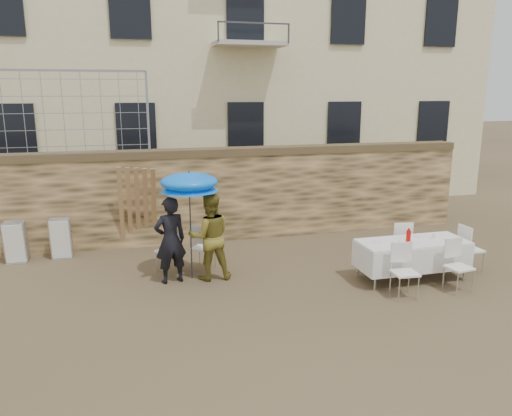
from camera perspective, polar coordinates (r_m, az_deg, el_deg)
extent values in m
plane|color=brown|center=(7.87, 1.31, -13.77)|extent=(80.00, 80.00, 0.00)
cube|color=olive|center=(12.15, -5.20, 1.44)|extent=(13.00, 0.50, 2.20)
imported|color=black|center=(9.54, -9.76, -3.65)|extent=(0.69, 0.53, 1.67)
imported|color=#A19131|center=(9.62, -5.31, -3.27)|extent=(0.83, 0.65, 1.70)
cylinder|color=#3F3F44|center=(9.66, -7.46, -3.13)|extent=(0.03, 0.03, 1.74)
cone|color=blue|center=(9.43, -7.64, 2.60)|extent=(1.13, 1.13, 0.22)
cube|color=white|center=(10.04, 17.49, -3.73)|extent=(2.10, 0.85, 0.05)
cylinder|color=silver|center=(9.41, 13.50, -7.05)|extent=(0.04, 0.04, 0.74)
cylinder|color=silver|center=(10.42, 22.81, -5.75)|extent=(0.04, 0.04, 0.74)
cylinder|color=silver|center=(9.98, 11.64, -5.76)|extent=(0.04, 0.04, 0.74)
cylinder|color=silver|center=(10.94, 20.63, -4.67)|extent=(0.04, 0.04, 0.74)
cylinder|color=red|center=(9.77, 17.02, -3.21)|extent=(0.09, 0.09, 0.26)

